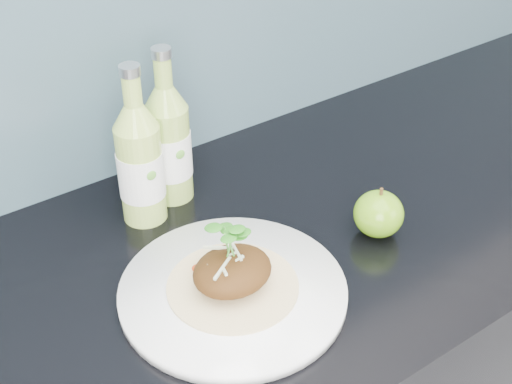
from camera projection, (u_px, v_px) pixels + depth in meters
dinner_plate at (233, 292)px, 0.93m from camera, size 0.39×0.39×0.02m
pork_taco at (232, 270)px, 0.91m from camera, size 0.17×0.17×0.10m
green_apple at (379, 214)px, 1.02m from camera, size 0.09×0.09×0.08m
cider_bottle_left at (140, 164)px, 1.02m from camera, size 0.08×0.08×0.25m
cider_bottle_right at (169, 143)px, 1.07m from camera, size 0.07×0.07×0.25m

